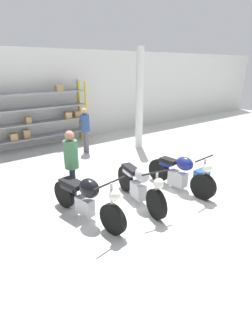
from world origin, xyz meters
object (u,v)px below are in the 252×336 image
at_px(shelving_rack, 31,117).
at_px(motorcycle_silver, 140,185).
at_px(motorcycle_blue, 180,173).
at_px(toolbox, 202,174).
at_px(motorcycle_black, 86,197).
at_px(person_near_rack, 85,127).
at_px(person_browsing, 71,161).

bearing_deg(shelving_rack, motorcycle_silver, -86.52).
bearing_deg(motorcycle_silver, motorcycle_blue, 97.58).
height_order(motorcycle_blue, toolbox, motorcycle_blue).
bearing_deg(shelving_rack, motorcycle_blue, -74.56).
relative_size(motorcycle_silver, toolbox, 4.72).
relative_size(motorcycle_black, person_near_rack, 1.32).
bearing_deg(shelving_rack, person_near_rack, -52.91).
bearing_deg(shelving_rack, person_browsing, -99.14).
distance_m(motorcycle_black, person_near_rack, 4.56).
distance_m(motorcycle_silver, person_browsing, 1.64).
bearing_deg(motorcycle_blue, person_near_rack, -179.52).
height_order(shelving_rack, person_near_rack, shelving_rack).
bearing_deg(motorcycle_black, toolbox, 77.05).
xyz_separation_m(shelving_rack, person_near_rack, (1.30, -1.72, -0.26)).
height_order(shelving_rack, motorcycle_black, shelving_rack).
xyz_separation_m(motorcycle_black, motorcycle_blue, (2.58, -0.24, -0.06)).
bearing_deg(toolbox, motorcycle_silver, 179.08).
relative_size(person_near_rack, toolbox, 3.67).
xyz_separation_m(motorcycle_black, person_browsing, (0.19, 0.94, 0.48)).
bearing_deg(motorcycle_silver, motorcycle_black, -84.51).
xyz_separation_m(motorcycle_black, motorcycle_silver, (1.30, -0.14, -0.04)).
xyz_separation_m(motorcycle_silver, person_near_rack, (0.95, 4.09, 0.48)).
height_order(motorcycle_black, person_near_rack, person_near_rack).
height_order(motorcycle_silver, person_browsing, person_browsing).
bearing_deg(person_browsing, shelving_rack, -71.60).
xyz_separation_m(motorcycle_blue, person_browsing, (-2.39, 1.18, 0.54)).
height_order(shelving_rack, person_browsing, shelving_rack).
bearing_deg(person_browsing, motorcycle_silver, 163.30).
distance_m(motorcycle_black, motorcycle_blue, 2.59).
distance_m(motorcycle_silver, toolbox, 2.30).
bearing_deg(person_near_rack, person_browsing, 60.21).
height_order(shelving_rack, toolbox, shelving_rack).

